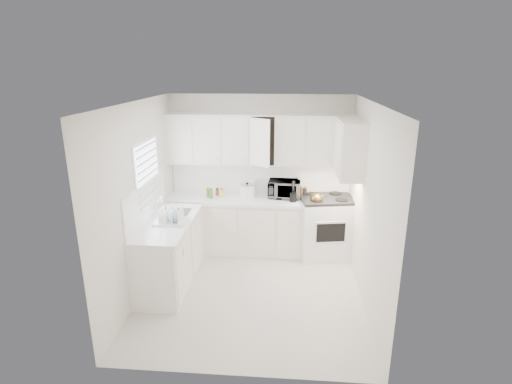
# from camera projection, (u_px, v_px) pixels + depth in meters

# --- Properties ---
(floor) EXTENTS (3.20, 3.20, 0.00)m
(floor) POSITION_uv_depth(u_px,v_px,m) (252.00, 292.00, 5.64)
(floor) COLOR silver
(floor) RESTS_ON ground
(ceiling) EXTENTS (3.20, 3.20, 0.00)m
(ceiling) POSITION_uv_depth(u_px,v_px,m) (251.00, 103.00, 4.86)
(ceiling) COLOR white
(ceiling) RESTS_ON ground
(wall_back) EXTENTS (3.00, 0.00, 3.00)m
(wall_back) POSITION_uv_depth(u_px,v_px,m) (260.00, 173.00, 6.77)
(wall_back) COLOR white
(wall_back) RESTS_ON ground
(wall_front) EXTENTS (3.00, 0.00, 3.00)m
(wall_front) POSITION_uv_depth(u_px,v_px,m) (236.00, 261.00, 3.73)
(wall_front) COLOR white
(wall_front) RESTS_ON ground
(wall_left) EXTENTS (0.00, 3.20, 3.20)m
(wall_left) POSITION_uv_depth(u_px,v_px,m) (140.00, 201.00, 5.36)
(wall_left) COLOR white
(wall_left) RESTS_ON ground
(wall_right) EXTENTS (0.00, 3.20, 3.20)m
(wall_right) POSITION_uv_depth(u_px,v_px,m) (369.00, 207.00, 5.13)
(wall_right) COLOR white
(wall_right) RESTS_ON ground
(window_blinds) EXTENTS (0.06, 0.96, 1.06)m
(window_blinds) POSITION_uv_depth(u_px,v_px,m) (148.00, 176.00, 5.62)
(window_blinds) COLOR white
(window_blinds) RESTS_ON wall_left
(lower_cabinets_back) EXTENTS (2.22, 0.60, 0.90)m
(lower_cabinets_back) POSITION_uv_depth(u_px,v_px,m) (236.00, 226.00, 6.77)
(lower_cabinets_back) COLOR white
(lower_cabinets_back) RESTS_ON floor
(lower_cabinets_left) EXTENTS (0.60, 1.60, 0.90)m
(lower_cabinets_left) POSITION_uv_depth(u_px,v_px,m) (170.00, 253.00, 5.79)
(lower_cabinets_left) COLOR white
(lower_cabinets_left) RESTS_ON floor
(countertop_back) EXTENTS (2.24, 0.64, 0.05)m
(countertop_back) POSITION_uv_depth(u_px,v_px,m) (235.00, 200.00, 6.62)
(countertop_back) COLOR white
(countertop_back) RESTS_ON lower_cabinets_back
(countertop_left) EXTENTS (0.64, 1.62, 0.05)m
(countertop_left) POSITION_uv_depth(u_px,v_px,m) (169.00, 223.00, 5.64)
(countertop_left) COLOR white
(countertop_left) RESTS_ON lower_cabinets_left
(backsplash_back) EXTENTS (2.98, 0.02, 0.55)m
(backsplash_back) POSITION_uv_depth(u_px,v_px,m) (260.00, 178.00, 6.78)
(backsplash_back) COLOR white
(backsplash_back) RESTS_ON wall_back
(backsplash_left) EXTENTS (0.02, 1.60, 0.55)m
(backsplash_left) POSITION_uv_depth(u_px,v_px,m) (146.00, 202.00, 5.58)
(backsplash_left) COLOR white
(backsplash_left) RESTS_ON wall_left
(upper_cabinets_back) EXTENTS (3.00, 0.33, 0.80)m
(upper_cabinets_back) POSITION_uv_depth(u_px,v_px,m) (260.00, 164.00, 6.55)
(upper_cabinets_back) COLOR white
(upper_cabinets_back) RESTS_ON wall_back
(upper_cabinets_right) EXTENTS (0.33, 0.90, 0.80)m
(upper_cabinets_right) POSITION_uv_depth(u_px,v_px,m) (348.00, 175.00, 5.87)
(upper_cabinets_right) COLOR white
(upper_cabinets_right) RESTS_ON wall_right
(sink) EXTENTS (0.42, 0.38, 0.30)m
(sink) POSITION_uv_depth(u_px,v_px,m) (175.00, 205.00, 5.93)
(sink) COLOR gray
(sink) RESTS_ON countertop_left
(stove) EXTENTS (0.94, 0.82, 1.29)m
(stove) POSITION_uv_depth(u_px,v_px,m) (326.00, 218.00, 6.58)
(stove) COLOR white
(stove) RESTS_ON floor
(tea_kettle) EXTENTS (0.26, 0.23, 0.21)m
(tea_kettle) POSITION_uv_depth(u_px,v_px,m) (316.00, 198.00, 6.32)
(tea_kettle) COLOR olive
(tea_kettle) RESTS_ON stove
(frying_pan) EXTENTS (0.29, 0.44, 0.04)m
(frying_pan) POSITION_uv_depth(u_px,v_px,m) (337.00, 197.00, 6.62)
(frying_pan) COLOR black
(frying_pan) RESTS_ON stove
(microwave) EXTENTS (0.53, 0.32, 0.35)m
(microwave) POSITION_uv_depth(u_px,v_px,m) (284.00, 187.00, 6.60)
(microwave) COLOR gray
(microwave) RESTS_ON countertop_back
(rice_cooker) EXTENTS (0.28, 0.28, 0.25)m
(rice_cooker) POSITION_uv_depth(u_px,v_px,m) (247.00, 190.00, 6.62)
(rice_cooker) COLOR white
(rice_cooker) RESTS_ON countertop_back
(paper_towel) EXTENTS (0.12, 0.12, 0.27)m
(paper_towel) POSITION_uv_depth(u_px,v_px,m) (253.00, 187.00, 6.74)
(paper_towel) COLOR white
(paper_towel) RESTS_ON countertop_back
(utensil_crock) EXTENTS (0.13, 0.13, 0.35)m
(utensil_crock) POSITION_uv_depth(u_px,v_px,m) (293.00, 191.00, 6.39)
(utensil_crock) COLOR black
(utensil_crock) RESTS_ON countertop_back
(dish_rack) EXTENTS (0.45, 0.34, 0.24)m
(dish_rack) POSITION_uv_depth(u_px,v_px,m) (170.00, 215.00, 5.54)
(dish_rack) COLOR white
(dish_rack) RESTS_ON countertop_left
(spice_left_0) EXTENTS (0.06, 0.06, 0.13)m
(spice_left_0) POSITION_uv_depth(u_px,v_px,m) (209.00, 191.00, 6.75)
(spice_left_0) COLOR olive
(spice_left_0) RESTS_ON countertop_back
(spice_left_1) EXTENTS (0.06, 0.06, 0.13)m
(spice_left_1) POSITION_uv_depth(u_px,v_px,m) (212.00, 193.00, 6.66)
(spice_left_1) COLOR #357F2A
(spice_left_1) RESTS_ON countertop_back
(spice_left_2) EXTENTS (0.06, 0.06, 0.13)m
(spice_left_2) POSITION_uv_depth(u_px,v_px,m) (218.00, 192.00, 6.74)
(spice_left_2) COLOR #B14E17
(spice_left_2) RESTS_ON countertop_back
(spice_left_3) EXTENTS (0.06, 0.06, 0.13)m
(spice_left_3) POSITION_uv_depth(u_px,v_px,m) (221.00, 193.00, 6.65)
(spice_left_3) COLOR yellow
(spice_left_3) RESTS_ON countertop_back
(sauce_right_0) EXTENTS (0.06, 0.06, 0.19)m
(sauce_right_0) POSITION_uv_depth(u_px,v_px,m) (295.00, 191.00, 6.67)
(sauce_right_0) COLOR #B14E17
(sauce_right_0) RESTS_ON countertop_back
(sauce_right_1) EXTENTS (0.06, 0.06, 0.19)m
(sauce_right_1) POSITION_uv_depth(u_px,v_px,m) (298.00, 192.00, 6.61)
(sauce_right_1) COLOR yellow
(sauce_right_1) RESTS_ON countertop_back
(sauce_right_2) EXTENTS (0.06, 0.06, 0.19)m
(sauce_right_2) POSITION_uv_depth(u_px,v_px,m) (301.00, 191.00, 6.66)
(sauce_right_2) COLOR brown
(sauce_right_2) RESTS_ON countertop_back
(sauce_right_3) EXTENTS (0.06, 0.06, 0.19)m
(sauce_right_3) POSITION_uv_depth(u_px,v_px,m) (305.00, 192.00, 6.60)
(sauce_right_3) COLOR black
(sauce_right_3) RESTS_ON countertop_back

